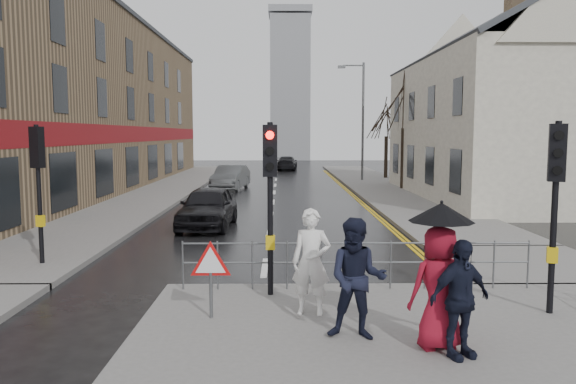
{
  "coord_description": "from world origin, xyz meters",
  "views": [
    {
      "loc": [
        0.43,
        -10.67,
        3.31
      ],
      "look_at": [
        0.58,
        3.15,
        1.88
      ],
      "focal_mm": 35.0,
      "sensor_mm": 36.0,
      "label": 1
    }
  ],
  "objects_px": {
    "pedestrian_a": "(311,262)",
    "car_parked": "(208,207)",
    "car_mid": "(231,178)",
    "pedestrian_b": "(357,279)",
    "pedestrian_with_umbrella": "(440,272)",
    "pedestrian_d": "(460,299)"
  },
  "relations": [
    {
      "from": "pedestrian_a",
      "to": "car_parked",
      "type": "distance_m",
      "value": 10.57
    },
    {
      "from": "pedestrian_a",
      "to": "car_mid",
      "type": "xyz_separation_m",
      "value": [
        -3.56,
        23.6,
        -0.35
      ]
    },
    {
      "from": "pedestrian_a",
      "to": "pedestrian_b",
      "type": "height_order",
      "value": "pedestrian_b"
    },
    {
      "from": "pedestrian_with_umbrella",
      "to": "pedestrian_d",
      "type": "relative_size",
      "value": 1.28
    },
    {
      "from": "pedestrian_a",
      "to": "car_parked",
      "type": "height_order",
      "value": "pedestrian_a"
    },
    {
      "from": "pedestrian_b",
      "to": "pedestrian_with_umbrella",
      "type": "distance_m",
      "value": 1.25
    },
    {
      "from": "pedestrian_a",
      "to": "pedestrian_d",
      "type": "relative_size",
      "value": 1.1
    },
    {
      "from": "pedestrian_with_umbrella",
      "to": "pedestrian_d",
      "type": "xyz_separation_m",
      "value": [
        0.2,
        -0.34,
        -0.3
      ]
    },
    {
      "from": "pedestrian_b",
      "to": "car_parked",
      "type": "xyz_separation_m",
      "value": [
        -3.79,
        11.29,
        -0.35
      ]
    },
    {
      "from": "pedestrian_b",
      "to": "pedestrian_with_umbrella",
      "type": "height_order",
      "value": "pedestrian_with_umbrella"
    },
    {
      "from": "pedestrian_b",
      "to": "pedestrian_d",
      "type": "xyz_separation_m",
      "value": [
        1.36,
        -0.75,
        -0.09
      ]
    },
    {
      "from": "car_mid",
      "to": "pedestrian_with_umbrella",
      "type": "bearing_deg",
      "value": -70.01
    },
    {
      "from": "pedestrian_with_umbrella",
      "to": "car_parked",
      "type": "relative_size",
      "value": 0.51
    },
    {
      "from": "pedestrian_b",
      "to": "pedestrian_a",
      "type": "bearing_deg",
      "value": 129.95
    },
    {
      "from": "pedestrian_b",
      "to": "pedestrian_d",
      "type": "relative_size",
      "value": 1.11
    },
    {
      "from": "pedestrian_d",
      "to": "car_mid",
      "type": "relative_size",
      "value": 0.39
    },
    {
      "from": "pedestrian_with_umbrella",
      "to": "car_parked",
      "type": "xyz_separation_m",
      "value": [
        -4.95,
        11.71,
        -0.56
      ]
    },
    {
      "from": "car_mid",
      "to": "car_parked",
      "type": "bearing_deg",
      "value": -80.24
    },
    {
      "from": "pedestrian_a",
      "to": "pedestrian_with_umbrella",
      "type": "xyz_separation_m",
      "value": [
        1.8,
        -1.62,
        0.22
      ]
    },
    {
      "from": "pedestrian_d",
      "to": "car_parked",
      "type": "xyz_separation_m",
      "value": [
        -5.14,
        12.05,
        -0.26
      ]
    },
    {
      "from": "car_parked",
      "to": "pedestrian_a",
      "type": "bearing_deg",
      "value": -69.48
    },
    {
      "from": "pedestrian_d",
      "to": "car_parked",
      "type": "bearing_deg",
      "value": 90.31
    }
  ]
}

